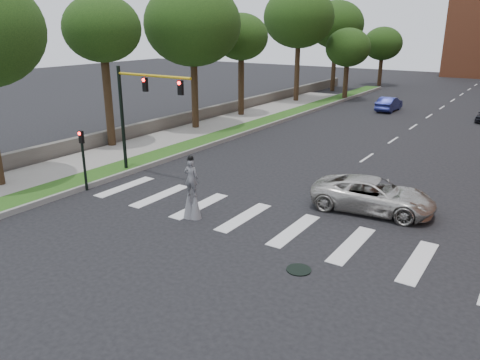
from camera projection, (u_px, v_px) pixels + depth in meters
ground_plane at (257, 231)px, 19.91m from camera, size 160.00×160.00×0.00m
grass_median at (264, 122)px, 41.73m from camera, size 2.00×60.00×0.25m
median_curb at (274, 123)px, 41.18m from camera, size 0.20×60.00×0.28m
sidewalk_left at (162, 140)px, 35.39m from camera, size 4.00×60.00×0.18m
stone_wall at (226, 109)px, 46.06m from camera, size 0.50×56.00×1.10m
manhole at (299, 270)px, 16.75m from camera, size 0.90×0.90×0.04m
traffic_signal at (136, 104)px, 26.10m from camera, size 5.30×0.23×6.20m
secondary_signal at (83, 155)px, 24.29m from camera, size 0.25×0.21×3.23m
stilt_performer at (192, 194)px, 20.96m from camera, size 0.83×0.61×2.97m
suv_crossing at (373, 195)px, 21.93m from camera, size 5.89×3.21×1.57m
car_mid at (389, 104)px, 47.79m from camera, size 1.61×4.44×1.45m
tree_1 at (102, 30)px, 31.17m from camera, size 5.20×5.20×10.36m
tree_2 at (193, 25)px, 36.96m from camera, size 7.69×7.69×11.70m
tree_3 at (241, 38)px, 42.98m from camera, size 4.98×4.98×9.47m
tree_4 at (299, 18)px, 50.84m from camera, size 7.72×7.72×12.48m
tree_5 at (336, 25)px, 60.12m from camera, size 7.07×7.07×11.47m
tree_6 at (348, 48)px, 53.25m from camera, size 5.10×5.10×8.14m
tree_7 at (383, 44)px, 66.47m from camera, size 5.47×5.47×8.23m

